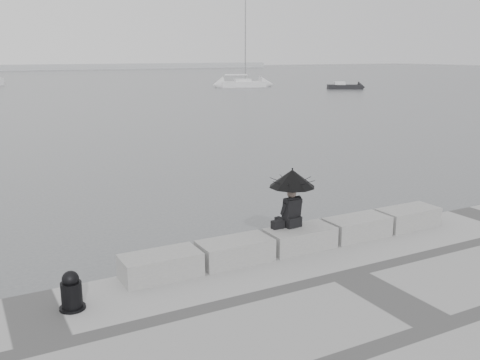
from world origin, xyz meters
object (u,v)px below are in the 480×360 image
seated_person (292,185)px  mooring_bollard (72,293)px  small_motorboat (345,87)px  sailboat_right (243,83)px

seated_person → mooring_bollard: seated_person is taller
mooring_bollard → small_motorboat: bearing=46.9°
mooring_bollard → small_motorboat: (46.95, 50.15, -0.49)m
sailboat_right → mooring_bollard: bearing=-106.9°
seated_person → mooring_bollard: 5.36m
sailboat_right → small_motorboat: 14.81m
seated_person → sailboat_right: (31.36, 59.88, -1.44)m
seated_person → small_motorboat: (41.77, 49.35, -1.66)m
mooring_bollard → seated_person: bearing=8.9°
seated_person → small_motorboat: 64.68m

